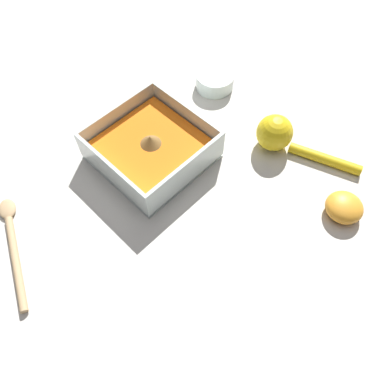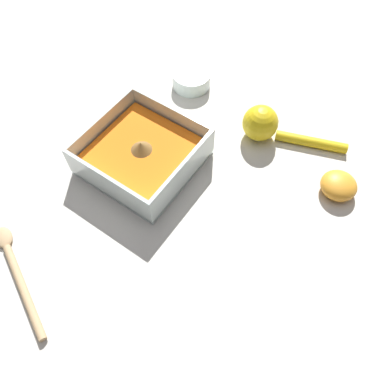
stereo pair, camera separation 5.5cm
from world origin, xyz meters
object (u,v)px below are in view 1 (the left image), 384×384
object	(u,v)px
lemon_half	(344,207)
wooden_spoon	(13,244)
square_dish	(152,149)
lemon_squeezer	(281,136)
spice_bowl	(215,81)

from	to	relation	value
lemon_half	wooden_spoon	world-z (taller)	lemon_half
square_dish	lemon_squeezer	distance (m)	0.24
wooden_spoon	lemon_half	bearing A→B (deg)	-105.80
wooden_spoon	square_dish	bearing A→B (deg)	-72.39
spice_bowl	lemon_squeezer	bearing A→B (deg)	169.65
spice_bowl	wooden_spoon	size ratio (longest dim) A/B	0.41
lemon_squeezer	spice_bowl	bearing A→B (deg)	-30.18
spice_bowl	lemon_half	xyz separation A→B (m)	(-0.36, 0.08, 0.00)
lemon_half	wooden_spoon	size ratio (longest dim) A/B	0.32
lemon_squeezer	wooden_spoon	xyz separation A→B (m)	(0.18, 0.46, -0.02)
square_dish	wooden_spoon	xyz separation A→B (m)	(0.03, 0.28, -0.02)
square_dish	lemon_half	size ratio (longest dim) A/B	2.97
spice_bowl	lemon_squeezer	xyz separation A→B (m)	(-0.20, 0.04, 0.02)
square_dish	lemon_half	world-z (taller)	square_dish
square_dish	lemon_half	distance (m)	0.35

